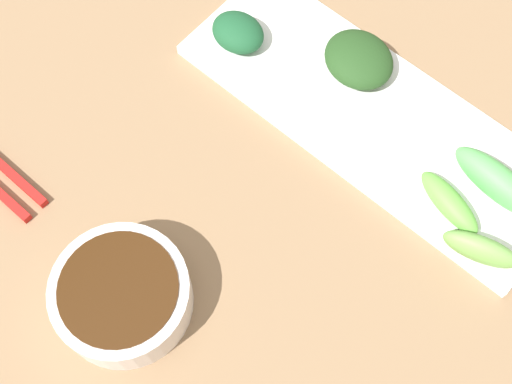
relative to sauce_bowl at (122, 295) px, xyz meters
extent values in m
cube|color=#8D6E4E|center=(0.15, -0.04, -0.03)|extent=(2.10, 2.10, 0.02)
cylinder|color=silver|center=(0.00, 0.00, 0.00)|extent=(0.12, 0.12, 0.04)
cylinder|color=#391E0A|center=(0.00, 0.00, 0.01)|extent=(0.10, 0.10, 0.02)
cube|color=white|center=(0.29, -0.05, -0.02)|extent=(0.14, 0.39, 0.01)
ellipsoid|color=#73AF4E|center=(0.23, -0.20, 0.00)|extent=(0.04, 0.07, 0.03)
ellipsoid|color=#65B344|center=(0.25, -0.16, 0.00)|extent=(0.04, 0.08, 0.02)
ellipsoid|color=#5BB55B|center=(0.29, -0.18, 0.00)|extent=(0.04, 0.10, 0.03)
ellipsoid|color=#1C532F|center=(0.26, 0.10, 0.00)|extent=(0.05, 0.06, 0.03)
ellipsoid|color=#24471E|center=(0.31, -0.01, 0.00)|extent=(0.07, 0.08, 0.03)
camera|label=1|loc=(-0.04, -0.19, 0.57)|focal=48.93mm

